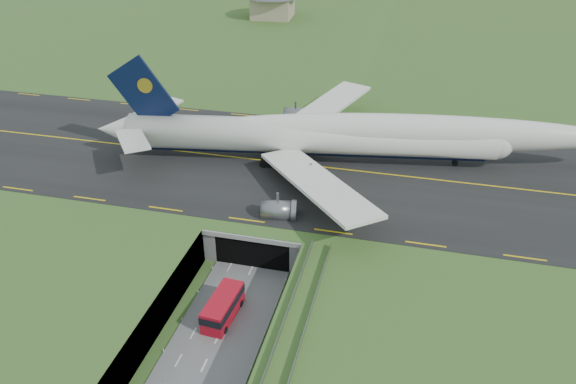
# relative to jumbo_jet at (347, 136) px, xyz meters

# --- Properties ---
(ground) EXTENTS (900.00, 900.00, 0.00)m
(ground) POSITION_rel_jumbo_jet_xyz_m (-10.10, -36.32, -11.54)
(ground) COLOR #436227
(ground) RESTS_ON ground
(airfield_deck) EXTENTS (800.00, 800.00, 6.00)m
(airfield_deck) POSITION_rel_jumbo_jet_xyz_m (-10.10, -36.32, -8.54)
(airfield_deck) COLOR gray
(airfield_deck) RESTS_ON ground
(trench_road) EXTENTS (12.00, 75.00, 0.20)m
(trench_road) POSITION_rel_jumbo_jet_xyz_m (-10.10, -43.82, -11.44)
(trench_road) COLOR slate
(trench_road) RESTS_ON ground
(taxiway) EXTENTS (800.00, 44.00, 0.18)m
(taxiway) POSITION_rel_jumbo_jet_xyz_m (-10.10, -3.32, -5.45)
(taxiway) COLOR black
(taxiway) RESTS_ON airfield_deck
(tunnel_portal) EXTENTS (17.00, 22.30, 6.00)m
(tunnel_portal) POSITION_rel_jumbo_jet_xyz_m (-10.10, -19.61, -8.21)
(tunnel_portal) COLOR gray
(tunnel_portal) RESTS_ON ground
(jumbo_jet) EXTENTS (97.04, 61.42, 20.58)m
(jumbo_jet) POSITION_rel_jumbo_jet_xyz_m (0.00, 0.00, 0.00)
(jumbo_jet) COLOR white
(jumbo_jet) RESTS_ON ground
(shuttle_tram) EXTENTS (3.80, 8.76, 3.47)m
(shuttle_tram) POSITION_rel_jumbo_jet_xyz_m (-10.72, -40.22, -9.65)
(shuttle_tram) COLOR #B80C1D
(shuttle_tram) RESTS_ON ground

